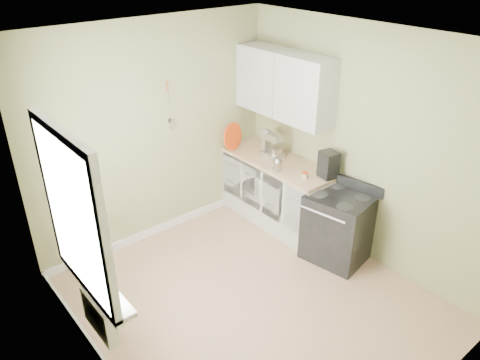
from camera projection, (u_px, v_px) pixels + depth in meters
floor at (253, 302)px, 4.98m from camera, size 3.20×3.60×0.02m
ceiling at (257, 41)px, 3.72m from camera, size 3.20×3.60×0.02m
wall_back at (155, 134)px, 5.58m from camera, size 3.20×0.02×2.70m
wall_left at (90, 257)px, 3.44m from camera, size 0.02×3.60×2.70m
wall_right at (362, 146)px, 5.26m from camera, size 0.02×3.60×2.70m
base_cabinets at (278, 193)px, 6.19m from camera, size 0.60×1.60×0.87m
countertop at (279, 162)px, 5.97m from camera, size 0.64×1.60×0.04m
upper_cabinets at (284, 84)px, 5.67m from camera, size 0.35×1.40×0.80m
window at (73, 216)px, 3.56m from camera, size 0.06×1.14×1.44m
window_sill at (95, 281)px, 3.92m from camera, size 0.18×1.14×0.04m
radiator at (100, 316)px, 4.02m from camera, size 0.12×0.50×0.35m
wall_utensils at (169, 114)px, 5.58m from camera, size 0.02×0.14×0.58m
stove at (338, 227)px, 5.47m from camera, size 0.72×0.78×0.96m
stand_mixer at (271, 146)px, 5.98m from camera, size 0.19×0.31×0.36m
kettle at (277, 165)px, 5.64m from camera, size 0.17×0.10×0.17m
coffee_maker at (328, 165)px, 5.49m from camera, size 0.22×0.23×0.32m
red_tray at (233, 137)px, 6.17m from camera, size 0.38×0.16×0.38m
jar at (305, 175)px, 5.49m from camera, size 0.07×0.07×0.08m
plant_a at (103, 276)px, 3.72m from camera, size 0.19×0.18×0.30m
plant_b at (86, 256)px, 3.94m from camera, size 0.21×0.20×0.30m
plant_c at (74, 244)px, 4.12m from camera, size 0.21×0.21×0.27m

